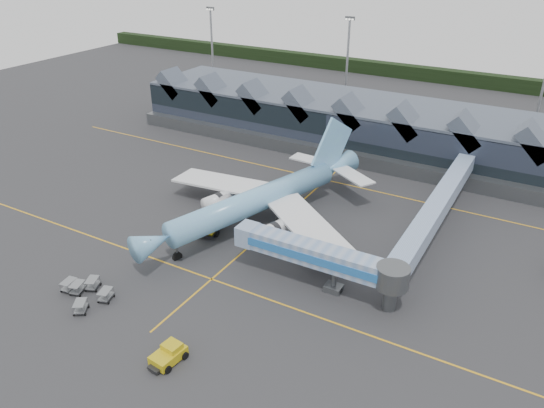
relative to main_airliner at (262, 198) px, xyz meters
The scene contains 10 objects.
ground 9.94m from the main_airliner, 76.01° to the right, with size 260.00×260.00×0.00m, color #2A2A2D.
taxi_stripes 4.79m from the main_airliner, 28.91° to the left, with size 120.00×60.00×0.01m.
tree_line_far 101.25m from the main_airliner, 88.76° to the left, with size 260.00×4.00×4.00m, color black.
terminal 38.68m from the main_airliner, 94.26° to the left, with size 90.00×22.25×12.52m.
light_masts 59.37m from the main_airliner, 66.76° to the left, with size 132.40×42.56×22.45m.
main_airliner is the anchor object (origin of this frame).
jet_bridge 19.66m from the main_airliner, 34.56° to the right, with size 23.18×4.00×6.09m.
fuel_truck 7.40m from the main_airliner, 142.72° to the right, with size 4.74×10.54×3.52m.
pushback_tug 32.09m from the main_airliner, 77.41° to the right, with size 3.04×4.44×1.87m.
baggage_carts 29.34m from the main_airliner, 108.61° to the right, with size 7.25×6.46×1.41m.
Camera 1 is at (35.41, -53.78, 40.68)m, focal length 35.00 mm.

